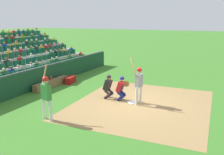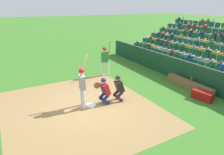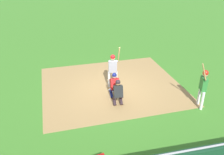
{
  "view_description": "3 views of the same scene",
  "coord_description": "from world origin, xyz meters",
  "px_view_note": "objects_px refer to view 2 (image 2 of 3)",
  "views": [
    {
      "loc": [
        11.19,
        4.12,
        4.14
      ],
      "look_at": [
        0.21,
        -1.04,
        1.25
      ],
      "focal_mm": 39.71,
      "sensor_mm": 36.0,
      "label": 1
    },
    {
      "loc": [
        -7.87,
        2.99,
        4.37
      ],
      "look_at": [
        -0.13,
        -1.05,
        1.24
      ],
      "focal_mm": 32.61,
      "sensor_mm": 36.0,
      "label": 2
    },
    {
      "loc": [
        -2.57,
        -10.75,
        6.32
      ],
      "look_at": [
        -0.26,
        -0.79,
        1.14
      ],
      "focal_mm": 38.61,
      "sensor_mm": 36.0,
      "label": 3
    }
  ],
  "objects_px": {
    "batter_at_plate": "(82,83)",
    "on_deck_batter": "(105,58)",
    "home_plate_umpire": "(119,87)",
    "home_plate_marker": "(90,105)",
    "water_bottle_on_bench": "(191,79)",
    "equipment_duffel_bag": "(202,96)",
    "dugout_bench": "(189,85)",
    "catcher_crouching": "(104,89)"
  },
  "relations": [
    {
      "from": "home_plate_umpire",
      "to": "water_bottle_on_bench",
      "type": "xyz_separation_m",
      "value": [
        -0.56,
        -4.23,
        -0.14
      ]
    },
    {
      "from": "batter_at_plate",
      "to": "dugout_bench",
      "type": "xyz_separation_m",
      "value": [
        -0.67,
        -5.9,
        -0.94
      ]
    },
    {
      "from": "batter_at_plate",
      "to": "water_bottle_on_bench",
      "type": "distance_m",
      "value": 6.04
    },
    {
      "from": "home_plate_marker",
      "to": "catcher_crouching",
      "type": "relative_size",
      "value": 0.34
    },
    {
      "from": "batter_at_plate",
      "to": "equipment_duffel_bag",
      "type": "height_order",
      "value": "batter_at_plate"
    },
    {
      "from": "equipment_duffel_bag",
      "to": "on_deck_batter",
      "type": "relative_size",
      "value": 0.43
    },
    {
      "from": "home_plate_marker",
      "to": "water_bottle_on_bench",
      "type": "height_order",
      "value": "water_bottle_on_bench"
    },
    {
      "from": "home_plate_umpire",
      "to": "equipment_duffel_bag",
      "type": "relative_size",
      "value": 1.31
    },
    {
      "from": "equipment_duffel_bag",
      "to": "water_bottle_on_bench",
      "type": "bearing_deg",
      "value": -35.3
    },
    {
      "from": "equipment_duffel_bag",
      "to": "dugout_bench",
      "type": "bearing_deg",
      "value": -31.83
    },
    {
      "from": "home_plate_marker",
      "to": "batter_at_plate",
      "type": "xyz_separation_m",
      "value": [
        0.05,
        0.32,
        1.15
      ]
    },
    {
      "from": "catcher_crouching",
      "to": "equipment_duffel_bag",
      "type": "height_order",
      "value": "catcher_crouching"
    },
    {
      "from": "equipment_duffel_bag",
      "to": "home_plate_marker",
      "type": "bearing_deg",
      "value": 58.65
    },
    {
      "from": "home_plate_umpire",
      "to": "on_deck_batter",
      "type": "xyz_separation_m",
      "value": [
        3.67,
        -1.05,
        0.47
      ]
    },
    {
      "from": "batter_at_plate",
      "to": "dugout_bench",
      "type": "height_order",
      "value": "batter_at_plate"
    },
    {
      "from": "batter_at_plate",
      "to": "home_plate_umpire",
      "type": "height_order",
      "value": "batter_at_plate"
    },
    {
      "from": "catcher_crouching",
      "to": "on_deck_batter",
      "type": "bearing_deg",
      "value": -26.35
    },
    {
      "from": "dugout_bench",
      "to": "catcher_crouching",
      "type": "bearing_deg",
      "value": 83.9
    },
    {
      "from": "equipment_duffel_bag",
      "to": "home_plate_umpire",
      "type": "bearing_deg",
      "value": 53.11
    },
    {
      "from": "batter_at_plate",
      "to": "home_plate_marker",
      "type": "bearing_deg",
      "value": -98.36
    },
    {
      "from": "catcher_crouching",
      "to": "equipment_duffel_bag",
      "type": "xyz_separation_m",
      "value": [
        -1.84,
        -4.41,
        -0.51
      ]
    },
    {
      "from": "home_plate_umpire",
      "to": "batter_at_plate",
      "type": "bearing_deg",
      "value": 84.54
    },
    {
      "from": "catcher_crouching",
      "to": "on_deck_batter",
      "type": "height_order",
      "value": "on_deck_batter"
    },
    {
      "from": "batter_at_plate",
      "to": "dugout_bench",
      "type": "distance_m",
      "value": 6.01
    },
    {
      "from": "dugout_bench",
      "to": "on_deck_batter",
      "type": "height_order",
      "value": "on_deck_batter"
    },
    {
      "from": "home_plate_umpire",
      "to": "on_deck_batter",
      "type": "distance_m",
      "value": 3.84
    },
    {
      "from": "home_plate_umpire",
      "to": "home_plate_marker",
      "type": "bearing_deg",
      "value": 85.21
    },
    {
      "from": "home_plate_marker",
      "to": "on_deck_batter",
      "type": "xyz_separation_m",
      "value": [
        3.55,
        -2.46,
        1.17
      ]
    },
    {
      "from": "home_plate_marker",
      "to": "home_plate_umpire",
      "type": "relative_size",
      "value": 0.34
    },
    {
      "from": "batter_at_plate",
      "to": "catcher_crouching",
      "type": "bearing_deg",
      "value": -98.31
    },
    {
      "from": "catcher_crouching",
      "to": "water_bottle_on_bench",
      "type": "bearing_deg",
      "value": -96.68
    },
    {
      "from": "catcher_crouching",
      "to": "dugout_bench",
      "type": "relative_size",
      "value": 0.44
    },
    {
      "from": "batter_at_plate",
      "to": "on_deck_batter",
      "type": "bearing_deg",
      "value": -38.48
    },
    {
      "from": "home_plate_marker",
      "to": "batter_at_plate",
      "type": "bearing_deg",
      "value": 81.64
    },
    {
      "from": "home_plate_marker",
      "to": "on_deck_batter",
      "type": "height_order",
      "value": "on_deck_batter"
    },
    {
      "from": "home_plate_umpire",
      "to": "water_bottle_on_bench",
      "type": "relative_size",
      "value": 5.15
    },
    {
      "from": "batter_at_plate",
      "to": "on_deck_batter",
      "type": "relative_size",
      "value": 1.02
    },
    {
      "from": "dugout_bench",
      "to": "batter_at_plate",
      "type": "bearing_deg",
      "value": 83.53
    },
    {
      "from": "home_plate_umpire",
      "to": "equipment_duffel_bag",
      "type": "xyz_separation_m",
      "value": [
        -1.81,
        -3.65,
        -0.5
      ]
    },
    {
      "from": "water_bottle_on_bench",
      "to": "equipment_duffel_bag",
      "type": "xyz_separation_m",
      "value": [
        -1.25,
        0.58,
        -0.35
      ]
    },
    {
      "from": "water_bottle_on_bench",
      "to": "home_plate_umpire",
      "type": "bearing_deg",
      "value": 82.45
    },
    {
      "from": "home_plate_marker",
      "to": "batter_at_plate",
      "type": "relative_size",
      "value": 0.19
    }
  ]
}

